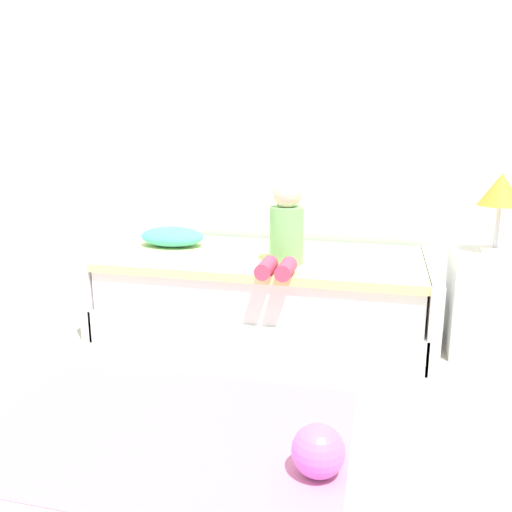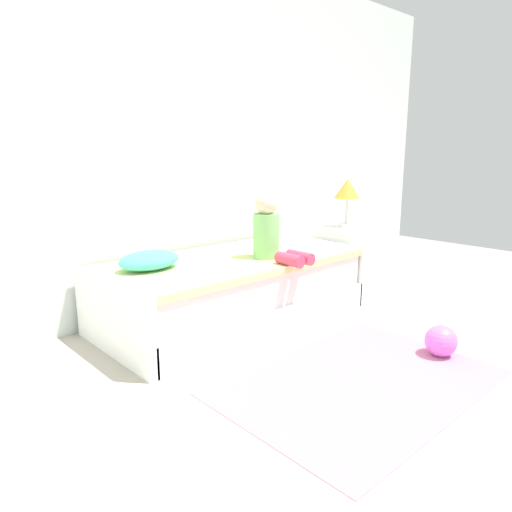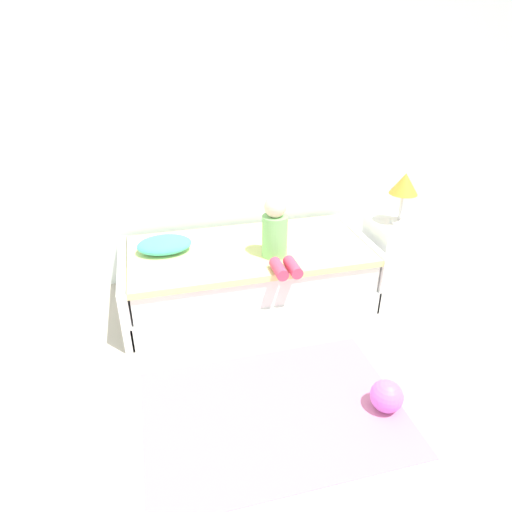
{
  "view_description": "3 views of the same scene",
  "coord_description": "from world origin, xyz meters",
  "views": [
    {
      "loc": [
        0.97,
        -1.2,
        1.29
      ],
      "look_at": [
        0.25,
        1.75,
        0.55
      ],
      "focal_mm": 36.86,
      "sensor_mm": 36.0,
      "label": 1
    },
    {
      "loc": [
        -2.02,
        -0.72,
        1.3
      ],
      "look_at": [
        0.25,
        1.75,
        0.55
      ],
      "focal_mm": 32.92,
      "sensor_mm": 36.0,
      "label": 2
    },
    {
      "loc": [
        -0.5,
        -1.17,
        2.14
      ],
      "look_at": [
        0.25,
        1.75,
        0.55
      ],
      "focal_mm": 30.74,
      "sensor_mm": 36.0,
      "label": 3
    }
  ],
  "objects": [
    {
      "name": "wall_rear",
      "position": [
        0.0,
        2.6,
        1.45
      ],
      "size": [
        7.2,
        0.1,
        2.9
      ],
      "primitive_type": "cube",
      "color": "silver",
      "rests_on": "ground"
    },
    {
      "name": "bed",
      "position": [
        0.25,
        2.0,
        0.25
      ],
      "size": [
        2.11,
        1.0,
        0.5
      ],
      "color": "white",
      "rests_on": "ground"
    },
    {
      "name": "nightstand",
      "position": [
        1.6,
        1.96,
        0.3
      ],
      "size": [
        0.44,
        0.44,
        0.6
      ],
      "primitive_type": "cube",
      "color": "white",
      "rests_on": "ground"
    },
    {
      "name": "table_lamp",
      "position": [
        1.6,
        1.96,
        0.94
      ],
      "size": [
        0.24,
        0.24,
        0.45
      ],
      "color": "silver",
      "rests_on": "nightstand"
    },
    {
      "name": "child_figure",
      "position": [
        0.42,
        1.77,
        0.7
      ],
      "size": [
        0.2,
        0.51,
        0.5
      ],
      "color": "#7FC672",
      "rests_on": "bed"
    },
    {
      "name": "pillow",
      "position": [
        -0.43,
        2.1,
        0.56
      ],
      "size": [
        0.44,
        0.3,
        0.13
      ],
      "primitive_type": "ellipsoid",
      "color": "#4CCCBC",
      "rests_on": "bed"
    },
    {
      "name": "toy_ball",
      "position": [
        0.78,
        0.56,
        0.1
      ],
      "size": [
        0.21,
        0.21,
        0.21
      ],
      "primitive_type": "sphere",
      "color": "#CC66D8",
      "rests_on": "ground"
    },
    {
      "name": "area_rug",
      "position": [
        0.1,
        0.7,
        0.0
      ],
      "size": [
        1.6,
        1.1,
        0.01
      ],
      "primitive_type": "cube",
      "color": "pink",
      "rests_on": "ground"
    }
  ]
}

